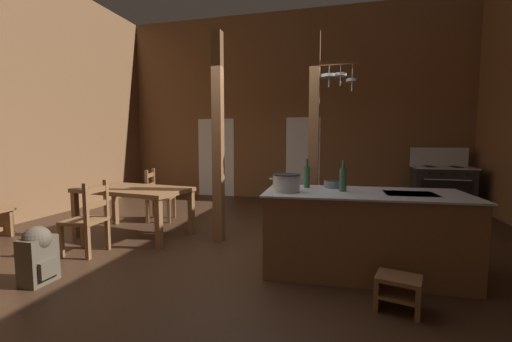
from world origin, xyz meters
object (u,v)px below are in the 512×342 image
Objects in this scene: dining_table at (133,194)px; bottle_tall_on_counter at (307,176)px; stove_range at (441,188)px; backpack at (38,253)px; stockpot_on_counter at (286,183)px; ladderback_chair_by_post at (88,219)px; bottle_short_on_counter at (343,179)px; step_stool at (398,290)px; kitchen_island at (363,232)px; mixing_bowl_on_counter at (334,184)px; ladderback_chair_near_window at (158,196)px.

bottle_tall_on_counter is (2.70, -0.44, 0.39)m from dining_table.
backpack is (-5.06, -4.90, -0.17)m from stove_range.
bottle_tall_on_counter reaches higher than dining_table.
stockpot_on_counter is (-2.66, -3.94, 0.51)m from stove_range.
ladderback_chair_by_post is 2.76× the size of bottle_short_on_counter.
backpack is 1.71× the size of bottle_tall_on_counter.
step_stool is 3.50m from backpack.
bottle_short_on_counter reaches higher than dining_table.
stockpot_on_counter is at bearing -168.25° from kitchen_island.
dining_table is at bearing 86.76° from ladderback_chair_by_post.
stockpot_on_counter reaches higher than kitchen_island.
step_stool is at bearing -21.70° from dining_table.
stove_range is at bearing 58.32° from mixing_bowl_on_counter.
kitchen_island reaches higher than step_stool.
stove_range reaches higher than bottle_short_on_counter.
backpack is (-3.48, -0.34, 0.14)m from step_stool.
bottle_tall_on_counter reaches higher than ladderback_chair_near_window.
ladderback_chair_by_post is at bearing -93.24° from dining_table.
bottle_short_on_counter is at bearing -23.80° from bottle_tall_on_counter.
kitchen_island is 0.89m from bottle_tall_on_counter.
ladderback_chair_near_window is (-5.30, -2.22, -0.03)m from stove_range.
stockpot_on_counter is (2.40, 0.96, 0.68)m from backpack.
ladderback_chair_near_window is 3.20m from bottle_tall_on_counter.
bottle_short_on_counter reaches higher than step_stool.
bottle_tall_on_counter is (2.83, -1.36, 0.59)m from ladderback_chair_near_window.
ladderback_chair_by_post is 3.15m from mixing_bowl_on_counter.
stockpot_on_counter is at bearing -33.08° from ladderback_chair_near_window.
bottle_short_on_counter is (-0.23, 0.00, 0.59)m from kitchen_island.
backpack is 1.57× the size of stockpot_on_counter.
ladderback_chair_near_window is 1.82m from ladderback_chair_by_post.
stove_range is 3.48× the size of stockpot_on_counter.
bottle_short_on_counter is (-0.47, 0.80, 0.86)m from step_stool.
step_stool is 1.44m from mixing_bowl_on_counter.
dining_table is (-5.17, -3.13, 0.17)m from stove_range.
mixing_bowl_on_counter reaches higher than backpack.
kitchen_island reaches higher than dining_table.
backpack is (0.16, -0.87, -0.14)m from ladderback_chair_by_post.
bottle_tall_on_counter is at bearing 156.20° from bottle_short_on_counter.
mixing_bowl_on_counter is at bearing 140.17° from kitchen_island.
bottle_short_on_counter is at bearing 16.34° from stockpot_on_counter.
bottle_short_on_counter is at bearing 120.39° from step_stool.
bottle_short_on_counter is (0.61, 0.18, 0.04)m from stockpot_on_counter.
step_stool is 0.44× the size of ladderback_chair_near_window.
ladderback_chair_near_window is 1.59× the size of backpack.
mixing_bowl_on_counter is (3.15, -1.27, 0.49)m from ladderback_chair_near_window.
kitchen_island is at bearing 11.75° from stockpot_on_counter.
dining_table is 1.80m from backpack.
stove_range is at bearing 64.19° from kitchen_island.
bottle_short_on_counter is (0.42, -0.18, -0.00)m from bottle_tall_on_counter.
bottle_tall_on_counter is at bearing 27.02° from backpack.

